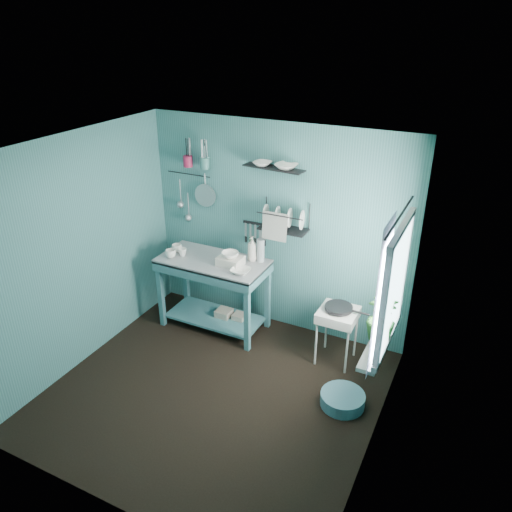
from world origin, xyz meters
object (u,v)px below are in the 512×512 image
at_px(water_bottle, 261,250).
at_px(storage_tin_small, 239,321).
at_px(mug_left, 171,254).
at_px(storage_tin_large, 224,318).
at_px(wash_tub, 230,261).
at_px(hotplate_stand, 336,336).
at_px(frying_pan, 339,308).
at_px(soap_bottle, 252,249).
at_px(utensil_cup_magenta, 188,161).
at_px(colander, 205,195).
at_px(mug_right, 177,248).
at_px(mug_mid, 182,252).
at_px(utensil_cup_teal, 205,163).
at_px(work_counter, 214,294).
at_px(floor_basin, 343,399).
at_px(potted_plant, 381,318).
at_px(dish_rack, 284,217).

relative_size(water_bottle, storage_tin_small, 1.40).
distance_m(mug_left, storage_tin_large, 1.05).
xyz_separation_m(wash_tub, storage_tin_small, (0.05, 0.10, -0.86)).
bearing_deg(hotplate_stand, frying_pan, -11.39).
distance_m(wash_tub, soap_bottle, 0.30).
height_order(water_bottle, utensil_cup_magenta, utensil_cup_magenta).
height_order(wash_tub, frying_pan, wash_tub).
bearing_deg(utensil_cup_magenta, colander, 8.53).
bearing_deg(frying_pan, colander, 168.23).
distance_m(hotplate_stand, frying_pan, 0.36).
height_order(mug_right, wash_tub, wash_tub).
relative_size(mug_mid, utensil_cup_teal, 0.77).
bearing_deg(water_bottle, work_counter, -157.07).
bearing_deg(colander, utensil_cup_teal, -43.19).
distance_m(frying_pan, utensil_cup_magenta, 2.44).
relative_size(water_bottle, utensil_cup_magenta, 2.15).
xyz_separation_m(frying_pan, floor_basin, (0.30, -0.66, -0.62)).
height_order(frying_pan, colander, colander).
bearing_deg(floor_basin, water_bottle, 146.47).
relative_size(mug_right, water_bottle, 0.44).
distance_m(colander, storage_tin_large, 1.53).
bearing_deg(colander, potted_plant, -22.20).
distance_m(water_bottle, storage_tin_small, 0.99).
distance_m(mug_left, storage_tin_small, 1.18).
xyz_separation_m(work_counter, frying_pan, (1.56, -0.00, 0.23)).
relative_size(utensil_cup_teal, potted_plant, 0.28).
distance_m(storage_tin_large, storage_tin_small, 0.20).
distance_m(dish_rack, potted_plant, 1.69).
bearing_deg(wash_tub, utensil_cup_teal, 144.48).
distance_m(work_counter, utensil_cup_teal, 1.56).
height_order(utensil_cup_teal, storage_tin_small, utensil_cup_teal).
height_order(mug_mid, potted_plant, potted_plant).
xyz_separation_m(mug_right, colander, (0.19, 0.38, 0.58)).
bearing_deg(hotplate_stand, storage_tin_small, 164.77).
relative_size(mug_right, dish_rack, 0.22).
bearing_deg(frying_pan, mug_mid, -178.36).
distance_m(work_counter, colander, 1.19).
bearing_deg(storage_tin_large, water_bottle, 22.04).
bearing_deg(dish_rack, storage_tin_large, -153.06).
distance_m(hotplate_stand, storage_tin_small, 1.28).
xyz_separation_m(mug_mid, water_bottle, (0.90, 0.28, 0.09)).
height_order(mug_left, mug_right, same).
relative_size(wash_tub, storage_tin_small, 1.40).
bearing_deg(potted_plant, utensil_cup_magenta, 159.92).
xyz_separation_m(frying_pan, potted_plant, (0.56, -0.60, 0.37)).
bearing_deg(colander, floor_basin, -25.89).
height_order(dish_rack, storage_tin_large, dish_rack).
relative_size(mug_mid, storage_tin_large, 0.45).
bearing_deg(mug_mid, utensil_cup_magenta, 106.88).
xyz_separation_m(colander, potted_plant, (2.42, -0.99, -0.48)).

